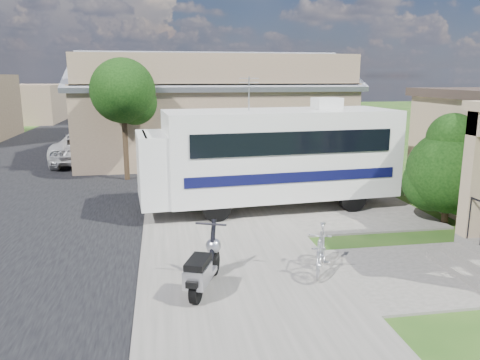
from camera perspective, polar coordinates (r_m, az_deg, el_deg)
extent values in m
plane|color=#1A4011|center=(10.13, 5.23, -10.16)|extent=(120.00, 120.00, 0.00)
cube|color=black|center=(20.07, -23.96, 0.28)|extent=(9.00, 80.00, 0.02)
cube|color=#5B5852|center=(19.47, -5.13, 1.03)|extent=(4.00, 80.00, 0.06)
cube|color=#5B5852|center=(14.61, 6.45, -2.91)|extent=(7.00, 6.00, 0.05)
cube|color=#5B5852|center=(10.45, 23.11, -10.30)|extent=(4.00, 3.00, 0.05)
cube|color=black|center=(14.32, 24.19, 2.60)|extent=(0.04, 1.10, 1.20)
cube|color=#5B5852|center=(10.39, 25.68, -10.35)|extent=(0.35, 2.16, 0.16)
cube|color=#867355|center=(11.10, 26.61, 0.55)|extent=(0.35, 0.35, 2.70)
cube|color=#856D53|center=(23.25, -3.53, 7.35)|extent=(12.00, 8.00, 3.60)
cube|color=slate|center=(21.17, -3.03, 13.21)|extent=(12.50, 4.40, 1.78)
cube|color=slate|center=(25.15, -4.11, 13.09)|extent=(12.50, 4.40, 1.78)
cube|color=slate|center=(23.17, -3.64, 14.88)|extent=(12.50, 0.50, 0.22)
cube|color=#856D53|center=(19.28, -2.36, 13.28)|extent=(11.76, 0.20, 1.30)
cube|color=#856D53|center=(44.88, -26.11, 8.36)|extent=(8.00, 7.00, 3.20)
cylinder|color=black|center=(18.23, -13.81, 4.86)|extent=(0.20, 0.20, 3.15)
sphere|color=black|center=(18.08, -14.11, 10.52)|extent=(2.40, 2.40, 2.40)
sphere|color=black|center=(18.28, -12.73, 9.19)|extent=(1.68, 1.68, 1.68)
cylinder|color=black|center=(28.15, -12.42, 7.67)|extent=(0.20, 0.20, 3.29)
sphere|color=black|center=(28.06, -12.60, 11.50)|extent=(2.40, 2.40, 2.40)
sphere|color=black|center=(28.26, -11.71, 10.59)|extent=(1.68, 1.68, 1.68)
cylinder|color=black|center=(37.13, -11.78, 8.60)|extent=(0.20, 0.20, 3.01)
sphere|color=black|center=(37.06, -11.90, 11.25)|extent=(2.40, 2.40, 2.40)
sphere|color=black|center=(37.25, -11.24, 10.62)|extent=(1.68, 1.68, 1.68)
cube|color=silver|center=(13.94, 4.89, 3.36)|extent=(6.91, 2.94, 2.50)
cube|color=silver|center=(13.27, -10.66, 1.44)|extent=(0.95, 2.34, 1.93)
cube|color=black|center=(13.17, -11.50, 3.66)|extent=(0.22, 2.04, 0.87)
cube|color=black|center=(12.75, 6.72, 4.50)|extent=(5.71, 0.49, 0.63)
cube|color=black|center=(15.03, 3.40, 5.78)|extent=(5.71, 0.49, 0.63)
cube|color=#0A0C36|center=(12.92, 6.61, 0.32)|extent=(6.05, 0.51, 0.29)
cube|color=#0A0C36|center=(15.17, 3.36, 2.21)|extent=(6.05, 0.51, 0.29)
cube|color=silver|center=(14.33, 10.54, 9.17)|extent=(0.82, 0.73, 0.34)
cylinder|color=#ACABB3|center=(13.49, 1.10, 10.49)|extent=(0.04, 0.04, 0.96)
cylinder|color=black|center=(12.66, -2.92, -3.37)|extent=(0.79, 0.33, 0.77)
cylinder|color=black|center=(14.68, -4.55, -1.16)|extent=(0.79, 0.33, 0.77)
cylinder|color=black|center=(13.99, 13.55, -2.16)|extent=(0.79, 0.33, 0.77)
cylinder|color=black|center=(15.84, 10.02, -0.29)|extent=(0.79, 0.33, 0.77)
cylinder|color=black|center=(13.72, 23.78, -3.15)|extent=(0.18, 0.18, 0.88)
sphere|color=black|center=(13.50, 24.15, 0.92)|extent=(2.21, 2.21, 2.21)
sphere|color=black|center=(13.95, 25.08, 3.02)|extent=(1.77, 1.77, 1.77)
sphere|color=black|center=(13.57, 22.35, -0.30)|extent=(1.55, 1.55, 1.55)
sphere|color=black|center=(13.45, 25.54, -1.18)|extent=(1.33, 1.33, 1.33)
sphere|color=black|center=(13.37, 24.49, 4.63)|extent=(1.33, 1.33, 1.33)
cylinder|color=black|center=(8.31, -5.40, -13.18)|extent=(0.30, 0.50, 0.48)
cylinder|color=black|center=(9.37, -3.22, -10.07)|extent=(0.30, 0.50, 0.48)
cube|color=#ACABB3|center=(8.76, -4.35, -11.28)|extent=(0.53, 0.68, 0.09)
cube|color=#ACABB3|center=(8.32, -5.20, -11.50)|extent=(0.57, 0.70, 0.33)
cube|color=black|center=(8.28, -5.12, -9.96)|extent=(0.54, 0.73, 0.13)
cube|color=black|center=(8.09, -5.77, -12.41)|extent=(0.26, 0.28, 0.11)
cylinder|color=black|center=(9.14, -3.38, -7.71)|extent=(0.22, 0.38, 0.91)
sphere|color=#ACABB3|center=(9.24, -3.25, -8.00)|extent=(0.31, 0.31, 0.31)
sphere|color=black|center=(9.32, -3.11, -7.81)|extent=(0.13, 0.13, 0.13)
cylinder|color=black|center=(8.93, -3.56, -5.39)|extent=(0.58, 0.25, 0.04)
cube|color=black|center=(9.32, -3.23, -9.32)|extent=(0.25, 0.34, 0.07)
imported|color=#ACABB3|center=(9.60, 9.81, -8.62)|extent=(1.04, 1.59, 0.93)
imported|color=silver|center=(22.75, -18.17, 3.93)|extent=(2.59, 5.36, 1.47)
imported|color=silver|center=(29.81, -17.32, 6.00)|extent=(3.11, 5.75, 1.58)
cylinder|color=#136115|center=(11.33, 24.89, -8.28)|extent=(0.45, 0.45, 0.20)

